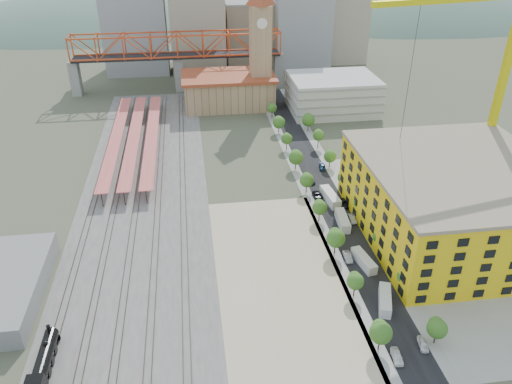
{
  "coord_description": "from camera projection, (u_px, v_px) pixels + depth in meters",
  "views": [
    {
      "loc": [
        -21.38,
        -117.77,
        71.77
      ],
      "look_at": [
        -6.34,
        -10.15,
        10.0
      ],
      "focal_mm": 35.0,
      "sensor_mm": 36.0,
      "label": 1
    }
  ],
  "objects": [
    {
      "name": "ground",
      "position": [
        273.0,
        204.0,
        139.44
      ],
      "size": [
        400.0,
        400.0,
        0.0
      ],
      "primitive_type": "plane",
      "color": "#474C38",
      "rests_on": "ground"
    },
    {
      "name": "ballast_strip",
      "position": [
        146.0,
        183.0,
        150.16
      ],
      "size": [
        36.0,
        165.0,
        0.06
      ],
      "primitive_type": "cube",
      "color": "#605E59",
      "rests_on": "ground"
    },
    {
      "name": "dirt_lot",
      "position": [
        279.0,
        276.0,
        111.82
      ],
      "size": [
        28.0,
        67.0,
        0.06
      ],
      "primitive_type": "cube",
      "color": "tan",
      "rests_on": "ground"
    },
    {
      "name": "street_asphalt",
      "position": [
        316.0,
        175.0,
        154.27
      ],
      "size": [
        12.0,
        170.0,
        0.06
      ],
      "primitive_type": "cube",
      "color": "black",
      "rests_on": "ground"
    },
    {
      "name": "sidewalk_west",
      "position": [
        299.0,
        177.0,
        153.61
      ],
      "size": [
        3.0,
        170.0,
        0.04
      ],
      "primitive_type": "cube",
      "color": "gray",
      "rests_on": "ground"
    },
    {
      "name": "sidewalk_east",
      "position": [
        333.0,
        174.0,
        154.93
      ],
      "size": [
        3.0,
        170.0,
        0.04
      ],
      "primitive_type": "cube",
      "color": "gray",
      "rests_on": "ground"
    },
    {
      "name": "construction_pad",
      "position": [
        460.0,
        231.0,
        127.62
      ],
      "size": [
        50.0,
        90.0,
        0.06
      ],
      "primitive_type": "cube",
      "color": "gray",
      "rests_on": "ground"
    },
    {
      "name": "rail_tracks",
      "position": [
        140.0,
        183.0,
        149.89
      ],
      "size": [
        26.56,
        160.0,
        0.18
      ],
      "color": "#382B23",
      "rests_on": "ground"
    },
    {
      "name": "platform_canopies",
      "position": [
        134.0,
        136.0,
        171.28
      ],
      "size": [
        16.0,
        80.0,
        4.12
      ],
      "color": "#D96A53",
      "rests_on": "ground"
    },
    {
      "name": "station_hall",
      "position": [
        228.0,
        90.0,
        206.15
      ],
      "size": [
        38.0,
        24.0,
        13.1
      ],
      "color": "tan",
      "rests_on": "ground"
    },
    {
      "name": "clock_tower",
      "position": [
        260.0,
        35.0,
        195.1
      ],
      "size": [
        12.0,
        12.0,
        52.0
      ],
      "color": "tan",
      "rests_on": "ground"
    },
    {
      "name": "parking_garage",
      "position": [
        333.0,
        94.0,
        200.58
      ],
      "size": [
        34.0,
        26.0,
        14.0
      ],
      "primitive_type": "cube",
      "color": "silver",
      "rests_on": "ground"
    },
    {
      "name": "truss_bridge",
      "position": [
        177.0,
        48.0,
        217.52
      ],
      "size": [
        94.0,
        9.6,
        25.6
      ],
      "color": "gray",
      "rests_on": "ground"
    },
    {
      "name": "construction_building",
      "position": [
        456.0,
        200.0,
        122.62
      ],
      "size": [
        44.6,
        50.6,
        18.8
      ],
      "color": "#FFB315",
      "rests_on": "ground"
    },
    {
      "name": "street_trees",
      "position": [
        324.0,
        191.0,
        145.67
      ],
      "size": [
        15.4,
        124.4,
        8.0
      ],
      "color": "#32651E",
      "rests_on": "ground"
    },
    {
      "name": "skyline",
      "position": [
        241.0,
        20.0,
        251.6
      ],
      "size": [
        133.0,
        46.0,
        60.0
      ],
      "color": "#9EA0A3",
      "rests_on": "ground"
    },
    {
      "name": "distant_hills",
      "position": [
        273.0,
        121.0,
        408.05
      ],
      "size": [
        647.0,
        264.0,
        227.0
      ],
      "color": "#4C6B59",
      "rests_on": "ground"
    },
    {
      "name": "locomotive",
      "position": [
        41.0,
        374.0,
        85.85
      ],
      "size": [
        2.87,
        22.14,
        5.53
      ],
      "color": "black",
      "rests_on": "ground"
    },
    {
      "name": "tower_crane",
      "position": [
        497.0,
        56.0,
        129.65
      ],
      "size": [
        57.55,
        13.65,
        62.26
      ],
      "color": "yellow",
      "rests_on": "ground"
    },
    {
      "name": "site_trailer_a",
      "position": [
        385.0,
        300.0,
        103.3
      ],
      "size": [
        5.12,
        9.13,
        2.42
      ],
      "primitive_type": "cube",
      "rotation": [
        0.0,
        0.0,
        -0.34
      ],
      "color": "silver",
      "rests_on": "ground"
    },
    {
      "name": "site_trailer_b",
      "position": [
        364.0,
        261.0,
        114.93
      ],
      "size": [
        3.86,
        8.91,
        2.36
      ],
      "primitive_type": "cube",
      "rotation": [
        0.0,
        0.0,
        0.19
      ],
      "color": "silver",
      "rests_on": "ground"
    },
    {
      "name": "site_trailer_c",
      "position": [
        342.0,
        221.0,
        129.6
      ],
      "size": [
        3.15,
        9.36,
        2.52
      ],
      "primitive_type": "cube",
      "rotation": [
        0.0,
        0.0,
        -0.08
      ],
      "color": "silver",
      "rests_on": "ground"
    },
    {
      "name": "site_trailer_d",
      "position": [
        330.0,
        197.0,
        139.92
      ],
      "size": [
        3.74,
        10.27,
        2.75
      ],
      "primitive_type": "cube",
      "rotation": [
        0.0,
        0.0,
        0.11
      ],
      "color": "silver",
      "rests_on": "ground"
    },
    {
      "name": "car_0",
      "position": [
        397.0,
        357.0,
        90.9
      ],
      "size": [
        2.17,
        4.45,
        1.46
      ],
      "primitive_type": "imported",
      "rotation": [
        0.0,
        0.0,
        -0.11
      ],
      "color": "white",
      "rests_on": "ground"
    },
    {
      "name": "car_1",
      "position": [
        348.0,
        257.0,
        117.0
      ],
      "size": [
        1.64,
        4.4,
        1.43
      ],
      "primitive_type": "imported",
      "rotation": [
        0.0,
        0.0,
        -0.03
      ],
      "color": "#999B9F",
      "rests_on": "ground"
    },
    {
      "name": "car_2",
      "position": [
        317.0,
        196.0,
        142.09
      ],
      "size": [
        2.42,
        4.87,
        1.33
      ],
      "primitive_type": "imported",
      "rotation": [
        0.0,
        0.0,
        0.05
      ],
      "color": "black",
      "rests_on": "ground"
    },
    {
      "name": "car_3",
      "position": [
        310.0,
        180.0,
        150.23
      ],
      "size": [
        2.79,
        5.46,
        1.52
      ],
      "primitive_type": "imported",
      "rotation": [
        0.0,
        0.0,
        0.13
      ],
      "color": "navy",
      "rests_on": "ground"
    },
    {
      "name": "car_4",
      "position": [
        423.0,
        344.0,
        93.58
      ],
      "size": [
        2.2,
        4.13,
        1.34
      ],
      "primitive_type": "imported",
      "rotation": [
        0.0,
        0.0,
        -0.17
      ],
      "color": "white",
      "rests_on": "ground"
    },
    {
      "name": "car_5",
      "position": [
        352.0,
        219.0,
        131.37
      ],
      "size": [
        1.6,
        4.42,
        1.45
      ],
      "primitive_type": "imported",
      "rotation": [
        0.0,
        0.0,
        0.01
      ],
      "color": "#9C9DA1",
      "rests_on": "ground"
    },
    {
      "name": "car_6",
      "position": [
        343.0,
        203.0,
        138.25
      ],
      "size": [
        2.64,
        5.21,
        1.41
      ],
      "primitive_type": "imported",
      "rotation": [
        0.0,
        0.0,
        0.06
      ],
      "color": "black",
      "rests_on": "ground"
    },
    {
      "name": "car_7",
      "position": [
        322.0,
        167.0,
        157.85
      ],
      "size": [
        2.52,
        4.76,
        1.31
      ],
      "primitive_type": "imported",
      "rotation": [
        0.0,
        0.0,
        -0.16
      ],
      "color": "navy",
      "rests_on": "ground"
    }
  ]
}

